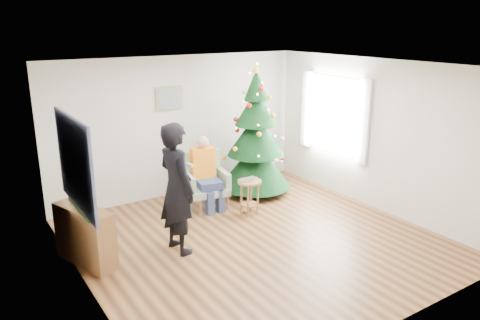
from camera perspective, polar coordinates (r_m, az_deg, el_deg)
floor at (r=7.18m, az=1.98°, el=-9.72°), size 5.00×5.00×0.00m
ceiling at (r=6.47m, az=2.21°, el=11.42°), size 5.00×5.00×0.00m
wall_back at (r=8.80m, az=-7.36°, el=4.09°), size 5.00×0.00×5.00m
wall_front at (r=5.00m, az=18.96°, el=-6.44°), size 5.00×0.00×5.00m
wall_left at (r=5.71m, az=-18.91°, el=-3.57°), size 0.00×5.00×5.00m
wall_right at (r=8.36m, az=16.25°, el=2.90°), size 0.00×5.00×5.00m
window_panel at (r=8.96m, az=11.40°, el=5.42°), size 0.04×1.30×1.40m
curtains at (r=8.94m, az=11.26°, el=5.41°), size 0.05×1.75×1.50m
christmas_tree at (r=8.79m, az=1.92°, el=2.84°), size 1.35×1.35×2.43m
stool at (r=7.97m, az=1.17°, el=-4.55°), size 0.41×0.41×0.61m
laptop at (r=7.86m, az=1.18°, el=-2.44°), size 0.36×0.26×0.03m
armchair at (r=8.28m, az=-4.19°, el=-3.39°), size 0.82×0.77×0.98m
seated_person at (r=8.14m, az=-4.13°, el=-1.54°), size 0.45×0.62×1.29m
standing_man at (r=6.59m, az=-7.73°, el=-3.45°), size 0.52×0.73×1.88m
game_controller at (r=6.54m, az=-6.13°, el=-0.62°), size 0.05×0.13×0.04m
console at (r=6.72m, az=-18.36°, el=-8.76°), size 0.61×1.04×0.80m
garland at (r=6.56m, az=-18.69°, el=-5.43°), size 0.14×0.90×0.14m
tapestry at (r=5.92m, az=-19.51°, el=-0.37°), size 0.03×1.50×1.15m
framed_picture at (r=8.59m, az=-8.59°, el=7.46°), size 0.52×0.05×0.42m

